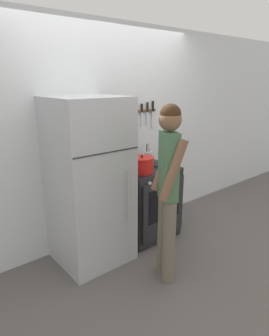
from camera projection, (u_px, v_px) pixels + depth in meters
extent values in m
plane|color=#5B5654|center=(111.00, 231.00, 3.92)|extent=(14.00, 14.00, 0.00)
cube|color=silver|center=(108.00, 134.00, 3.58)|extent=(10.00, 0.06, 2.55)
cube|color=#B7BABF|center=(90.00, 183.00, 3.11)|extent=(0.73, 0.69, 1.76)
cube|color=#2D2D2D|center=(108.00, 153.00, 2.75)|extent=(0.72, 0.01, 0.01)
cylinder|color=#B2B5BA|center=(128.00, 197.00, 3.01)|extent=(0.02, 0.02, 0.56)
cube|color=#232326|center=(144.00, 201.00, 3.75)|extent=(0.70, 0.62, 0.89)
cube|color=black|center=(145.00, 168.00, 3.62)|extent=(0.69, 0.61, 0.02)
cube|color=black|center=(160.00, 209.00, 3.54)|extent=(0.60, 0.05, 0.67)
cylinder|color=black|center=(142.00, 172.00, 3.43)|extent=(0.20, 0.20, 0.01)
cylinder|color=black|center=(161.00, 167.00, 3.63)|extent=(0.20, 0.20, 0.01)
cylinder|color=black|center=(128.00, 168.00, 3.62)|extent=(0.20, 0.20, 0.01)
cylinder|color=black|center=(148.00, 163.00, 3.81)|extent=(0.20, 0.20, 0.01)
cylinder|color=silver|center=(150.00, 183.00, 3.27)|extent=(0.04, 0.02, 0.04)
cylinder|color=silver|center=(159.00, 181.00, 3.36)|extent=(0.04, 0.02, 0.04)
cylinder|color=silver|center=(168.00, 178.00, 3.45)|extent=(0.04, 0.02, 0.04)
cylinder|color=silver|center=(176.00, 176.00, 3.53)|extent=(0.04, 0.02, 0.04)
cube|color=#232326|center=(163.00, 209.00, 3.50)|extent=(0.64, 0.03, 0.71)
cube|color=black|center=(164.00, 204.00, 3.47)|extent=(0.49, 0.01, 0.40)
cylinder|color=red|center=(142.00, 165.00, 3.41)|extent=(0.27, 0.27, 0.16)
cylinder|color=red|center=(142.00, 158.00, 3.39)|extent=(0.28, 0.28, 0.02)
sphere|color=black|center=(142.00, 156.00, 3.38)|extent=(0.03, 0.03, 0.03)
cylinder|color=red|center=(132.00, 163.00, 3.31)|extent=(0.03, 0.02, 0.02)
cylinder|color=red|center=(151.00, 159.00, 3.48)|extent=(0.03, 0.02, 0.02)
cylinder|color=silver|center=(129.00, 164.00, 3.61)|extent=(0.21, 0.21, 0.09)
cone|color=silver|center=(129.00, 159.00, 3.59)|extent=(0.19, 0.19, 0.02)
sphere|color=black|center=(129.00, 157.00, 3.59)|extent=(0.02, 0.02, 0.02)
cone|color=silver|center=(135.00, 162.00, 3.67)|extent=(0.11, 0.03, 0.09)
torus|color=black|center=(129.00, 155.00, 3.58)|extent=(0.16, 0.01, 0.16)
cylinder|color=#B7BABF|center=(148.00, 157.00, 3.80)|extent=(0.10, 0.10, 0.14)
cylinder|color=#9E7547|center=(148.00, 152.00, 3.79)|extent=(0.04, 0.04, 0.22)
cylinder|color=#232326|center=(147.00, 152.00, 3.79)|extent=(0.03, 0.02, 0.21)
cylinder|color=#B2B5BA|center=(149.00, 154.00, 3.79)|extent=(0.02, 0.04, 0.18)
cylinder|color=#6B6051|center=(169.00, 243.00, 2.84)|extent=(0.12, 0.12, 0.84)
cylinder|color=#6B6051|center=(164.00, 234.00, 2.99)|extent=(0.12, 0.12, 0.84)
cube|color=#47704C|center=(169.00, 166.00, 2.71)|extent=(0.23, 0.27, 0.63)
cylinder|color=brown|center=(173.00, 170.00, 2.58)|extent=(0.26, 0.19, 0.56)
cylinder|color=brown|center=(164.00, 163.00, 2.83)|extent=(0.26, 0.19, 0.56)
sphere|color=brown|center=(170.00, 120.00, 2.59)|extent=(0.20, 0.20, 0.20)
sphere|color=#382314|center=(170.00, 114.00, 2.57)|extent=(0.19, 0.19, 0.19)
cube|color=brown|center=(144.00, 111.00, 3.81)|extent=(0.38, 0.02, 0.03)
cube|color=silver|center=(136.00, 121.00, 3.75)|extent=(0.02, 0.00, 0.22)
cube|color=black|center=(136.00, 107.00, 3.70)|extent=(0.02, 0.02, 0.10)
cube|color=silver|center=(142.00, 119.00, 3.80)|extent=(0.02, 0.00, 0.19)
cube|color=black|center=(142.00, 107.00, 3.76)|extent=(0.02, 0.02, 0.09)
cube|color=silver|center=(147.00, 118.00, 3.86)|extent=(0.03, 0.00, 0.18)
cube|color=black|center=(148.00, 107.00, 3.82)|extent=(0.02, 0.02, 0.11)
cube|color=silver|center=(153.00, 119.00, 3.93)|extent=(0.03, 0.00, 0.23)
cube|color=black|center=(153.00, 106.00, 3.87)|extent=(0.02, 0.02, 0.12)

